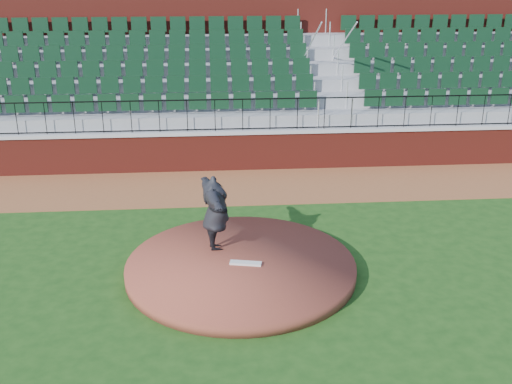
# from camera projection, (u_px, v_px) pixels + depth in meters

# --- Properties ---
(ground) EXTENTS (90.00, 90.00, 0.00)m
(ground) POSITION_uv_depth(u_px,v_px,m) (261.00, 271.00, 13.50)
(ground) COLOR #1A4112
(ground) RESTS_ON ground
(warning_track) EXTENTS (34.00, 3.20, 0.01)m
(warning_track) POSITION_uv_depth(u_px,v_px,m) (246.00, 186.00, 18.52)
(warning_track) COLOR brown
(warning_track) RESTS_ON ground
(field_wall) EXTENTS (34.00, 0.35, 1.20)m
(field_wall) POSITION_uv_depth(u_px,v_px,m) (243.00, 151.00, 19.79)
(field_wall) COLOR maroon
(field_wall) RESTS_ON ground
(wall_cap) EXTENTS (34.00, 0.45, 0.10)m
(wall_cap) POSITION_uv_depth(u_px,v_px,m) (243.00, 132.00, 19.56)
(wall_cap) COLOR #B7B7B7
(wall_cap) RESTS_ON field_wall
(wall_railing) EXTENTS (34.00, 0.05, 1.00)m
(wall_railing) POSITION_uv_depth(u_px,v_px,m) (243.00, 115.00, 19.36)
(wall_railing) COLOR black
(wall_railing) RESTS_ON wall_cap
(seating_stands) EXTENTS (34.00, 5.10, 4.60)m
(seating_stands) POSITION_uv_depth(u_px,v_px,m) (238.00, 82.00, 21.71)
(seating_stands) COLOR gray
(seating_stands) RESTS_ON ground
(concourse_wall) EXTENTS (34.00, 0.50, 5.50)m
(concourse_wall) POSITION_uv_depth(u_px,v_px,m) (235.00, 57.00, 24.15)
(concourse_wall) COLOR maroon
(concourse_wall) RESTS_ON ground
(pitchers_mound) EXTENTS (5.02, 5.02, 0.25)m
(pitchers_mound) POSITION_uv_depth(u_px,v_px,m) (241.00, 267.00, 13.41)
(pitchers_mound) COLOR brown
(pitchers_mound) RESTS_ON ground
(pitching_rubber) EXTENTS (0.71, 0.31, 0.05)m
(pitching_rubber) POSITION_uv_depth(u_px,v_px,m) (246.00, 263.00, 13.28)
(pitching_rubber) COLOR silver
(pitching_rubber) RESTS_ON pitchers_mound
(pitcher) EXTENTS (0.93, 2.23, 1.76)m
(pitcher) POSITION_uv_depth(u_px,v_px,m) (216.00, 213.00, 13.69)
(pitcher) COLOR black
(pitcher) RESTS_ON pitchers_mound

